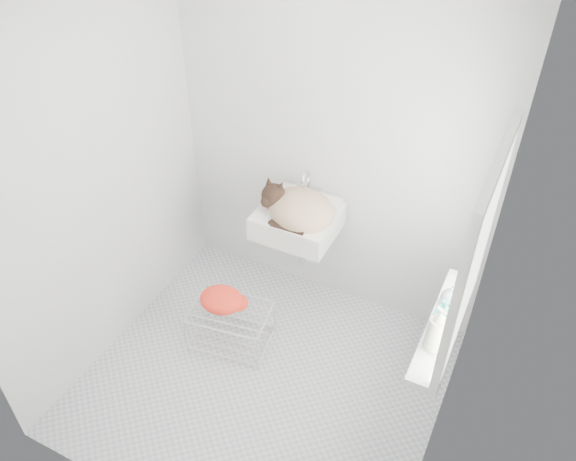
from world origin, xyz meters
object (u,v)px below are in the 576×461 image
at_px(bottle_a, 433,348).
at_px(bottle_b, 440,329).
at_px(wire_rack, 231,326).
at_px(bottle_c, 449,304).
at_px(cat, 298,209).
at_px(sink, 297,212).

bearing_deg(bottle_a, bottle_b, 90.00).
bearing_deg(wire_rack, bottle_b, -1.95).
height_order(wire_rack, bottle_c, bottle_c).
distance_m(bottle_b, bottle_c, 0.20).
bearing_deg(bottle_a, cat, 147.27).
relative_size(sink, bottle_a, 2.21).
bearing_deg(bottle_c, cat, 161.37).
xyz_separation_m(sink, bottle_a, (1.12, -0.73, 0.00)).
distance_m(cat, bottle_b, 1.25).
relative_size(wire_rack, bottle_c, 3.50).
bearing_deg(cat, bottle_c, -4.93).
bearing_deg(bottle_b, sink, 152.19).
height_order(sink, bottle_b, sink).
height_order(cat, wire_rack, cat).
height_order(sink, cat, cat).
bearing_deg(cat, sink, 135.90).
bearing_deg(sink, bottle_b, -27.81).
distance_m(sink, bottle_c, 1.18).
bearing_deg(bottle_a, sink, 146.88).
bearing_deg(sink, bottle_c, -19.28).
xyz_separation_m(cat, bottle_b, (1.11, -0.57, -0.04)).
relative_size(bottle_a, bottle_c, 1.62).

